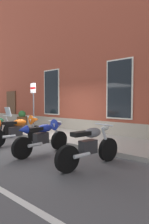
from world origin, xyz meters
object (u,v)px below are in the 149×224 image
at_px(motorcycle_grey_naked, 90,146).
at_px(parking_sign, 33,100).
at_px(motorcycle_orange_sport, 19,129).
at_px(barrel_planter, 22,120).
at_px(motorcycle_blue_sport, 44,135).

relative_size(motorcycle_grey_naked, parking_sign, 0.85).
bearing_deg(motorcycle_grey_naked, motorcycle_orange_sport, 176.51).
height_order(motorcycle_orange_sport, barrel_planter, barrel_planter).
distance_m(motorcycle_grey_naked, parking_sign, 4.85).
bearing_deg(barrel_planter, motorcycle_blue_sport, -26.83).
bearing_deg(barrel_planter, motorcycle_orange_sport, -35.38).
bearing_deg(motorcycle_orange_sport, parking_sign, 126.14).
relative_size(motorcycle_orange_sport, motorcycle_grey_naked, 1.11).
height_order(motorcycle_orange_sport, motorcycle_blue_sport, motorcycle_orange_sport).
distance_m(motorcycle_blue_sport, barrel_planter, 5.32).
distance_m(parking_sign, barrel_planter, 2.47).
bearing_deg(motorcycle_blue_sport, motorcycle_grey_naked, -0.77).
relative_size(parking_sign, barrel_planter, 2.44).
height_order(motorcycle_grey_naked, parking_sign, parking_sign).
xyz_separation_m(motorcycle_blue_sport, barrel_planter, (-4.75, 2.40, -0.02)).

